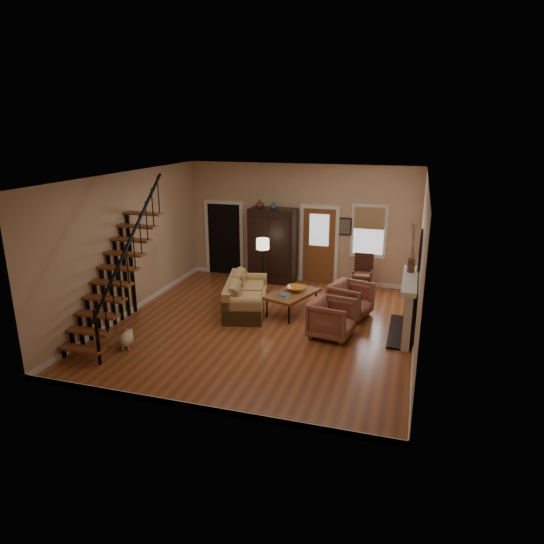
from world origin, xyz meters
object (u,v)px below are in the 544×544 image
(armoire, at_px, (273,246))
(sofa, at_px, (246,296))
(coffee_table, at_px, (292,303))
(floor_lamp, at_px, (263,266))
(armchair_right, at_px, (350,300))
(side_chair, at_px, (363,274))
(armchair_left, at_px, (332,319))

(armoire, relative_size, sofa, 1.02)
(coffee_table, distance_m, floor_lamp, 1.73)
(coffee_table, bearing_deg, armchair_right, 8.12)
(armoire, relative_size, coffee_table, 1.58)
(armoire, distance_m, floor_lamp, 1.03)
(floor_lamp, bearing_deg, armoire, 90.89)
(sofa, xyz_separation_m, side_chair, (2.51, 2.19, 0.13))
(armchair_right, distance_m, floor_lamp, 2.70)
(coffee_table, xyz_separation_m, floor_lamp, (-1.12, 1.23, 0.48))
(sofa, bearing_deg, armchair_left, -35.17)
(side_chair, bearing_deg, armoire, 175.52)
(coffee_table, height_order, side_chair, side_chair)
(floor_lamp, bearing_deg, armchair_left, -45.38)
(sofa, height_order, armchair_right, armchair_right)
(armoire, xyz_separation_m, armchair_left, (2.27, -3.26, -0.65))
(armoire, height_order, sofa, armoire)
(armoire, height_order, coffee_table, armoire)
(armchair_left, bearing_deg, sofa, 77.62)
(armoire, relative_size, armchair_left, 2.38)
(sofa, distance_m, armchair_right, 2.48)
(coffee_table, relative_size, armchair_left, 1.51)
(armchair_left, height_order, armchair_right, armchair_right)
(armchair_left, xyz_separation_m, armchair_right, (0.22, 1.24, 0.00))
(armoire, height_order, side_chair, armoire)
(sofa, bearing_deg, floor_lamp, 77.16)
(sofa, bearing_deg, armchair_right, -5.17)
(side_chair, bearing_deg, armchair_right, -92.00)
(armoire, relative_size, side_chair, 2.06)
(floor_lamp, relative_size, side_chair, 1.44)
(sofa, height_order, floor_lamp, floor_lamp)
(armoire, height_order, armchair_right, armoire)
(armoire, relative_size, floor_lamp, 1.43)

